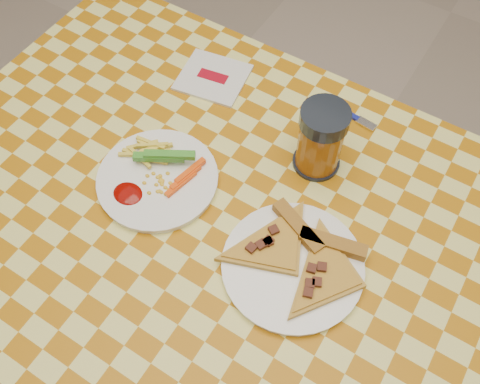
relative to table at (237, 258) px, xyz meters
name	(u,v)px	position (x,y,z in m)	size (l,w,h in m)	color
ground	(238,357)	(0.00, 0.00, -0.68)	(8.00, 8.00, 0.00)	beige
table	(237,258)	(0.00, 0.00, 0.00)	(1.28, 0.88, 0.76)	silver
plate_left	(158,180)	(-0.19, 0.02, 0.08)	(0.22, 0.22, 0.01)	white
plate_right	(292,266)	(0.11, 0.00, 0.08)	(0.23, 0.23, 0.01)	white
fries_veggies	(158,167)	(-0.20, 0.04, 0.10)	(0.17, 0.16, 0.04)	#F8E04F
pizza_slices	(300,256)	(0.11, 0.02, 0.09)	(0.29, 0.25, 0.02)	#B09136
drink_glass	(321,140)	(0.04, 0.22, 0.14)	(0.09, 0.09, 0.14)	black
napkin	(213,77)	(-0.24, 0.29, 0.08)	(0.15, 0.15, 0.01)	white
fork	(348,114)	(0.04, 0.35, 0.08)	(0.13, 0.03, 0.01)	navy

